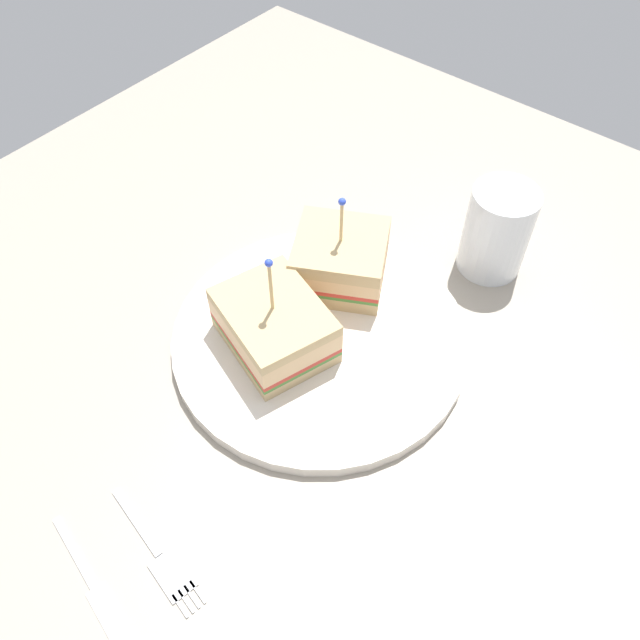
# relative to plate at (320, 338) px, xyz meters

# --- Properties ---
(ground_plane) EXTENTS (0.95, 0.95, 0.02)m
(ground_plane) POSITION_rel_plate_xyz_m (0.00, 0.00, -0.02)
(ground_plane) COLOR #9E9384
(plate) EXTENTS (0.28, 0.28, 0.01)m
(plate) POSITION_rel_plate_xyz_m (0.00, 0.00, 0.00)
(plate) COLOR silver
(plate) RESTS_ON ground_plane
(sandwich_half_front) EXTENTS (0.12, 0.11, 0.11)m
(sandwich_half_front) POSITION_rel_plate_xyz_m (0.02, 0.03, 0.03)
(sandwich_half_front) COLOR tan
(sandwich_half_front) RESTS_ON plate
(sandwich_half_back) EXTENTS (0.12, 0.11, 0.10)m
(sandwich_half_back) POSITION_rel_plate_xyz_m (0.03, -0.07, 0.03)
(sandwich_half_back) COLOR tan
(sandwich_half_back) RESTS_ON plate
(drink_glass) EXTENTS (0.07, 0.07, 0.09)m
(drink_glass) POSITION_rel_plate_xyz_m (-0.07, -0.19, 0.04)
(drink_glass) COLOR beige
(drink_glass) RESTS_ON ground_plane
(fork) EXTENTS (0.12, 0.03, 0.00)m
(fork) POSITION_rel_plate_xyz_m (-0.04, 0.23, -0.00)
(fork) COLOR silver
(fork) RESTS_ON ground_plane
(knife) EXTENTS (0.14, 0.04, 0.00)m
(knife) POSITION_rel_plate_xyz_m (-0.02, 0.28, -0.00)
(knife) COLOR silver
(knife) RESTS_ON ground_plane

